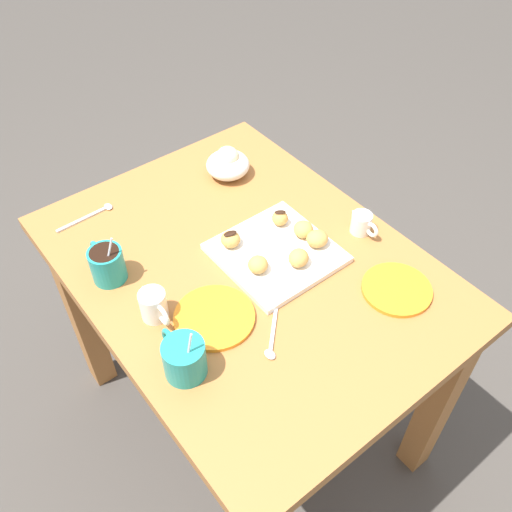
% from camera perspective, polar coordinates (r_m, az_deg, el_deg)
% --- Properties ---
extents(ground_plane, '(8.00, 8.00, 0.00)m').
position_cam_1_polar(ground_plane, '(1.95, -0.70, -15.79)').
color(ground_plane, '#423D38').
extents(dining_table, '(1.00, 0.75, 0.74)m').
position_cam_1_polar(dining_table, '(1.46, -0.91, -4.64)').
color(dining_table, '#A36633').
rests_on(dining_table, ground_plane).
extents(pastry_plate_square, '(0.27, 0.27, 0.02)m').
position_cam_1_polar(pastry_plate_square, '(1.36, 2.06, 0.30)').
color(pastry_plate_square, white).
rests_on(pastry_plate_square, dining_table).
extents(coffee_mug_teal_left, '(0.13, 0.09, 0.13)m').
position_cam_1_polar(coffee_mug_teal_left, '(1.13, -7.40, -10.24)').
color(coffee_mug_teal_left, teal).
rests_on(coffee_mug_teal_left, dining_table).
extents(coffee_mug_teal_right, '(0.12, 0.08, 0.13)m').
position_cam_1_polar(coffee_mug_teal_right, '(1.33, -15.03, -0.72)').
color(coffee_mug_teal_right, teal).
rests_on(coffee_mug_teal_right, dining_table).
extents(cream_pitcher_white, '(0.10, 0.06, 0.07)m').
position_cam_1_polar(cream_pitcher_white, '(1.23, -10.45, -4.88)').
color(cream_pitcher_white, white).
rests_on(cream_pitcher_white, dining_table).
extents(ice_cream_bowl, '(0.12, 0.12, 0.09)m').
position_cam_1_polar(ice_cream_bowl, '(1.59, -2.90, 9.45)').
color(ice_cream_bowl, white).
rests_on(ice_cream_bowl, dining_table).
extents(chocolate_sauce_pitcher, '(0.09, 0.05, 0.06)m').
position_cam_1_polar(chocolate_sauce_pitcher, '(1.43, 10.76, 3.40)').
color(chocolate_sauce_pitcher, white).
rests_on(chocolate_sauce_pitcher, dining_table).
extents(saucer_orange_left, '(0.16, 0.16, 0.01)m').
position_cam_1_polar(saucer_orange_left, '(1.33, 14.20, -3.32)').
color(saucer_orange_left, orange).
rests_on(saucer_orange_left, dining_table).
extents(saucer_orange_right, '(0.18, 0.18, 0.01)m').
position_cam_1_polar(saucer_orange_right, '(1.24, -4.30, -6.26)').
color(saucer_orange_right, orange).
rests_on(saucer_orange_right, dining_table).
extents(loose_spoon_near_saucer, '(0.03, 0.16, 0.01)m').
position_cam_1_polar(loose_spoon_near_saucer, '(1.53, -16.42, 4.10)').
color(loose_spoon_near_saucer, silver).
rests_on(loose_spoon_near_saucer, dining_table).
extents(loose_spoon_by_plate, '(0.12, 0.12, 0.01)m').
position_cam_1_polar(loose_spoon_by_plate, '(1.21, 1.69, -8.17)').
color(loose_spoon_by_plate, silver).
rests_on(loose_spoon_by_plate, dining_table).
extents(beignet_0, '(0.07, 0.07, 0.04)m').
position_cam_1_polar(beignet_0, '(1.32, 4.37, -0.19)').
color(beignet_0, '#D19347').
rests_on(beignet_0, pastry_plate_square).
extents(beignet_1, '(0.07, 0.07, 0.04)m').
position_cam_1_polar(beignet_1, '(1.30, 0.31, -0.81)').
color(beignet_1, '#D19347').
rests_on(beignet_1, pastry_plate_square).
extents(beignet_2, '(0.07, 0.07, 0.04)m').
position_cam_1_polar(beignet_2, '(1.39, 4.86, 2.75)').
color(beignet_2, '#D19347').
rests_on(beignet_2, pastry_plate_square).
extents(beignet_3, '(0.06, 0.06, 0.04)m').
position_cam_1_polar(beignet_3, '(1.37, 6.28, 1.78)').
color(beignet_3, '#D19347').
rests_on(beignet_3, pastry_plate_square).
extents(beignet_4, '(0.05, 0.05, 0.04)m').
position_cam_1_polar(beignet_4, '(1.42, 2.46, 3.90)').
color(beignet_4, '#D19347').
rests_on(beignet_4, pastry_plate_square).
extents(chocolate_drizzle_4, '(0.03, 0.03, 0.00)m').
position_cam_1_polar(chocolate_drizzle_4, '(1.40, 2.49, 4.51)').
color(chocolate_drizzle_4, black).
rests_on(chocolate_drizzle_4, beignet_4).
extents(beignet_5, '(0.07, 0.07, 0.04)m').
position_cam_1_polar(beignet_5, '(1.36, -2.77, 1.65)').
color(beignet_5, '#D19347').
rests_on(beignet_5, pastry_plate_square).
extents(chocolate_drizzle_5, '(0.02, 0.04, 0.00)m').
position_cam_1_polar(chocolate_drizzle_5, '(1.35, -2.80, 2.25)').
color(chocolate_drizzle_5, black).
rests_on(chocolate_drizzle_5, beignet_5).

